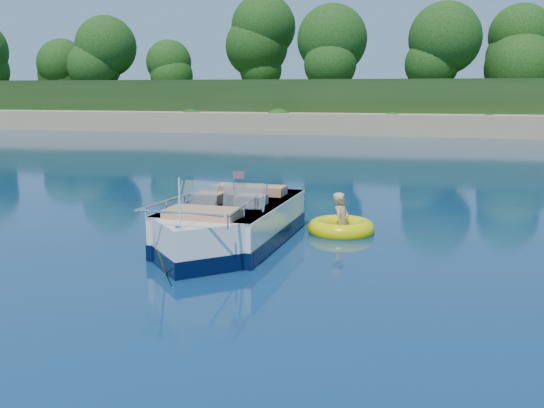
# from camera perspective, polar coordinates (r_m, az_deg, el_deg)

# --- Properties ---
(ground) EXTENTS (160.00, 160.00, 0.00)m
(ground) POSITION_cam_1_polar(r_m,az_deg,el_deg) (10.26, -10.58, -7.64)
(ground) COLOR #0B274D
(ground) RESTS_ON ground
(shoreline) EXTENTS (170.00, 59.00, 6.00)m
(shoreline) POSITION_cam_1_polar(r_m,az_deg,el_deg) (72.73, 11.34, 8.73)
(shoreline) COLOR tan
(shoreline) RESTS_ON ground
(treeline) EXTENTS (150.00, 7.12, 8.19)m
(treeline) POSITION_cam_1_polar(r_m,az_deg,el_deg) (50.04, 10.01, 13.22)
(treeline) COLOR black
(treeline) RESTS_ON ground
(motorboat) EXTENTS (2.28, 5.92, 1.97)m
(motorboat) POSITION_cam_1_polar(r_m,az_deg,el_deg) (12.60, -4.17, -2.24)
(motorboat) COLOR white
(motorboat) RESTS_ON ground
(tow_tube) EXTENTS (1.90, 1.90, 0.40)m
(tow_tube) POSITION_cam_1_polar(r_m,az_deg,el_deg) (13.87, 6.52, -2.26)
(tow_tube) COLOR #F2E604
(tow_tube) RESTS_ON ground
(boy) EXTENTS (0.50, 0.85, 1.56)m
(boy) POSITION_cam_1_polar(r_m,az_deg,el_deg) (13.95, 6.58, -2.62)
(boy) COLOR tan
(boy) RESTS_ON ground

